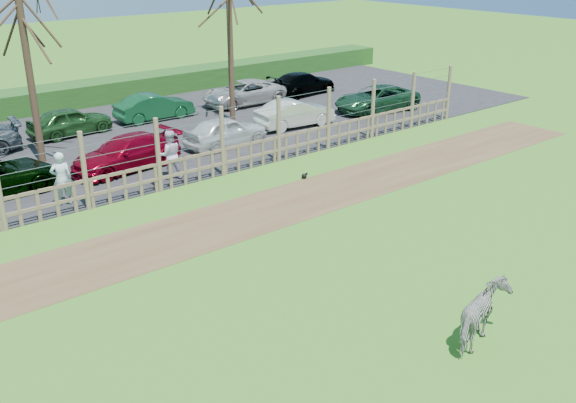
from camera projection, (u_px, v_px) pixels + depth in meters
ground at (321, 283)px, 15.59m from camera, size 120.00×120.00×0.00m
dirt_strip at (219, 224)px, 18.83m from camera, size 34.00×2.80×0.01m
asphalt at (83, 146)px, 26.03m from camera, size 44.00×13.00×0.04m
hedge at (24, 102)px, 30.88m from camera, size 46.00×2.00×1.10m
fence at (159, 168)px, 21.05m from camera, size 30.16×0.16×2.50m
tree_mid at (23, 30)px, 22.33m from camera, size 4.80×4.80×6.83m
tree_right at (229, 3)px, 27.80m from camera, size 4.80×4.80×7.35m
zebra at (484, 316)px, 12.96m from camera, size 1.73×1.19×1.34m
visitor_a at (61, 179)px, 19.83m from camera, size 0.71×0.55×1.72m
visitor_b at (170, 155)px, 22.07m from camera, size 1.00×0.88×1.72m
crow at (304, 176)px, 22.45m from camera, size 0.25×0.18×0.20m
car_3 at (126, 153)px, 23.11m from camera, size 4.31×2.18×1.20m
car_4 at (226, 131)px, 25.79m from camera, size 3.59×1.59×1.20m
car_5 at (295, 113)px, 28.50m from camera, size 3.75×1.63×1.20m
car_6 at (377, 99)px, 31.18m from camera, size 4.53×2.49×1.20m
car_10 at (70, 121)px, 27.24m from camera, size 3.64×1.73×1.20m
car_11 at (154, 107)px, 29.64m from camera, size 3.66×1.31×1.20m
car_12 at (244, 93)px, 32.44m from camera, size 4.40×2.17×1.20m
car_13 at (303, 83)px, 34.61m from camera, size 4.31×2.16×1.20m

